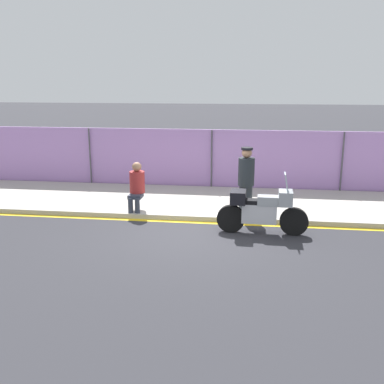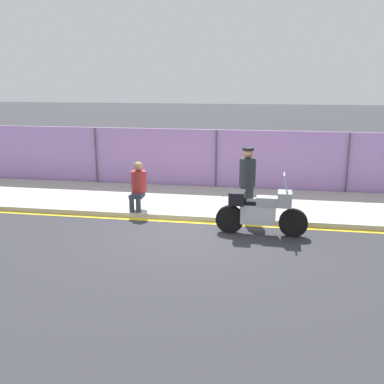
{
  "view_description": "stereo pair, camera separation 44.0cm",
  "coord_description": "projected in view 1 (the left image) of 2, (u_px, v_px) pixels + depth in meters",
  "views": [
    {
      "loc": [
        1.3,
        -10.25,
        3.58
      ],
      "look_at": [
        -0.16,
        0.63,
        0.83
      ],
      "focal_mm": 42.0,
      "sensor_mm": 36.0,
      "label": 1
    },
    {
      "loc": [
        1.73,
        -10.18,
        3.58
      ],
      "look_at": [
        -0.16,
        0.63,
        0.83
      ],
      "focal_mm": 42.0,
      "sensor_mm": 36.0,
      "label": 2
    }
  ],
  "objects": [
    {
      "name": "person_seated_on_curb",
      "position": [
        137.0,
        184.0,
        12.15
      ],
      "size": [
        0.41,
        0.68,
        1.3
      ],
      "color": "#2D3342",
      "rests_on": "sidewalk"
    },
    {
      "name": "sidewalk",
      "position": [
        206.0,
        202.0,
        13.32
      ],
      "size": [
        30.85,
        3.45,
        0.13
      ],
      "color": "#ADA89E",
      "rests_on": "ground_plane"
    },
    {
      "name": "officer_standing",
      "position": [
        246.0,
        180.0,
        11.86
      ],
      "size": [
        0.43,
        0.43,
        1.75
      ],
      "color": "#1E2328",
      "rests_on": "sidewalk"
    },
    {
      "name": "storefront_fence",
      "position": [
        212.0,
        160.0,
        14.84
      ],
      "size": [
        29.31,
        0.17,
        2.01
      ],
      "color": "#AD7FC6",
      "rests_on": "ground_plane"
    },
    {
      "name": "curb_paint_stripe",
      "position": [
        199.0,
        222.0,
        11.59
      ],
      "size": [
        30.85,
        0.18,
        0.01
      ],
      "color": "gold",
      "rests_on": "ground_plane"
    },
    {
      "name": "ground_plane",
      "position": [
        195.0,
        232.0,
        10.89
      ],
      "size": [
        120.0,
        120.0,
        0.0
      ],
      "primitive_type": "plane",
      "color": "#2D2D33"
    },
    {
      "name": "motorcycle",
      "position": [
        262.0,
        209.0,
        10.63
      ],
      "size": [
        2.16,
        0.52,
        1.49
      ],
      "rotation": [
        0.0,
        0.0,
        -0.02
      ],
      "color": "black",
      "rests_on": "ground_plane"
    }
  ]
}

